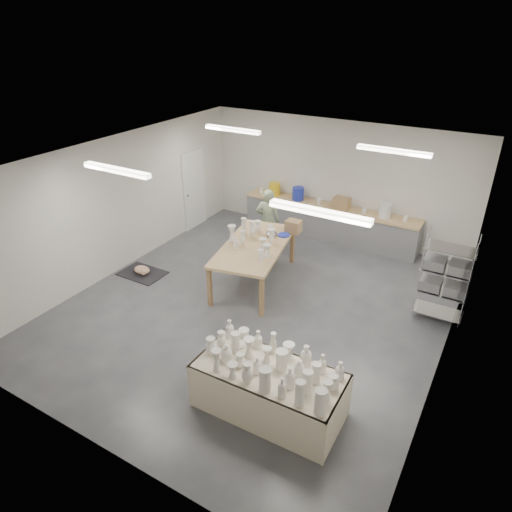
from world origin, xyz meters
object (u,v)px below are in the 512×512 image
Objects in this scene: drying_table at (269,387)px; work_table at (258,243)px; red_stool at (273,234)px.

drying_table is 3.79m from work_table.
drying_table is 0.82× the size of work_table.
work_table reaches higher than red_stool.
red_stool is (-2.55, 4.83, -0.12)m from drying_table.
work_table reaches higher than drying_table.
drying_table is 5.46m from red_stool.
red_stool is at bearing 95.96° from work_table.
drying_table is at bearing -62.17° from red_stool.
drying_table reaches higher than red_stool.
work_table is at bearing -72.42° from red_stool.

